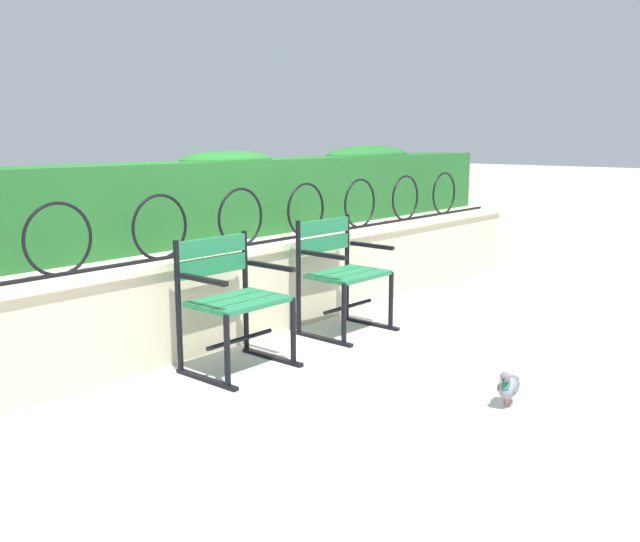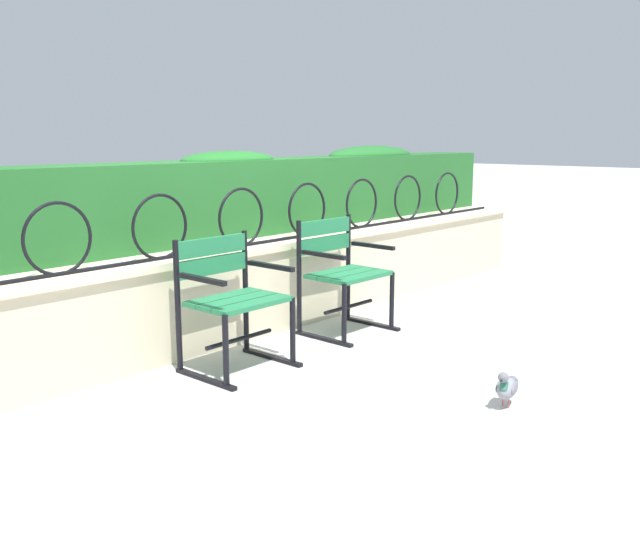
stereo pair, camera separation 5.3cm
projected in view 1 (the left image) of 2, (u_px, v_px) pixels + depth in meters
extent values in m
plane|color=#B7B5AF|center=(327.00, 352.00, 4.74)|extent=(60.00, 60.00, 0.00)
cube|color=beige|center=(250.00, 292.00, 5.16)|extent=(7.27, 0.35, 0.62)
cube|color=beige|center=(249.00, 247.00, 5.10)|extent=(7.27, 0.41, 0.05)
cylinder|color=black|center=(256.00, 243.00, 5.04)|extent=(6.73, 0.02, 0.02)
torus|color=black|center=(58.00, 239.00, 3.87)|extent=(0.42, 0.02, 0.42)
torus|color=black|center=(160.00, 227.00, 4.39)|extent=(0.42, 0.02, 0.42)
torus|color=black|center=(241.00, 218.00, 4.90)|extent=(0.42, 0.02, 0.42)
torus|color=black|center=(306.00, 210.00, 5.41)|extent=(0.42, 0.02, 0.42)
torus|color=black|center=(360.00, 203.00, 5.92)|extent=(0.42, 0.02, 0.42)
torus|color=black|center=(405.00, 198.00, 6.44)|extent=(0.42, 0.02, 0.42)
torus|color=black|center=(444.00, 193.00, 6.95)|extent=(0.42, 0.02, 0.42)
cube|color=#236028|center=(210.00, 200.00, 5.30)|extent=(7.12, 0.49, 0.59)
ellipsoid|color=#206425|center=(228.00, 160.00, 5.39)|extent=(0.87, 0.44, 0.14)
ellipsoid|color=#216328|center=(369.00, 155.00, 6.75)|extent=(1.16, 0.44, 0.18)
cube|color=#237547|center=(255.00, 305.00, 4.21)|extent=(0.56, 0.13, 0.03)
cube|color=#237547|center=(239.00, 301.00, 4.30)|extent=(0.56, 0.13, 0.03)
cube|color=#237547|center=(224.00, 298.00, 4.38)|extent=(0.56, 0.13, 0.03)
cube|color=#237547|center=(212.00, 246.00, 4.39)|extent=(0.56, 0.03, 0.11)
cube|color=#237547|center=(213.00, 266.00, 4.41)|extent=(0.56, 0.03, 0.11)
cylinder|color=black|center=(245.00, 292.00, 4.66)|extent=(0.04, 0.04, 0.83)
cylinder|color=black|center=(293.00, 332.00, 4.43)|extent=(0.04, 0.04, 0.44)
cube|color=black|center=(272.00, 357.00, 4.59)|extent=(0.04, 0.52, 0.02)
cube|color=black|center=(271.00, 266.00, 4.47)|extent=(0.04, 0.40, 0.03)
cylinder|color=black|center=(178.00, 308.00, 4.25)|extent=(0.04, 0.04, 0.83)
cylinder|color=black|center=(227.00, 352.00, 4.01)|extent=(0.04, 0.04, 0.44)
cube|color=black|center=(206.00, 380.00, 4.17)|extent=(0.04, 0.52, 0.02)
cube|color=black|center=(203.00, 280.00, 4.05)|extent=(0.04, 0.40, 0.03)
cylinder|color=black|center=(240.00, 339.00, 4.34)|extent=(0.53, 0.03, 0.03)
cube|color=#237547|center=(363.00, 277.00, 5.04)|extent=(0.56, 0.13, 0.03)
cube|color=#237547|center=(348.00, 274.00, 5.13)|extent=(0.56, 0.13, 0.03)
cube|color=#237547|center=(334.00, 272.00, 5.22)|extent=(0.56, 0.13, 0.03)
cube|color=#237547|center=(324.00, 227.00, 5.22)|extent=(0.56, 0.04, 0.11)
cube|color=#237547|center=(324.00, 244.00, 5.25)|extent=(0.56, 0.04, 0.11)
cylinder|color=black|center=(347.00, 268.00, 5.49)|extent=(0.04, 0.04, 0.84)
cylinder|color=black|center=(391.00, 301.00, 5.25)|extent=(0.04, 0.04, 0.44)
cube|color=black|center=(371.00, 323.00, 5.42)|extent=(0.05, 0.52, 0.02)
cube|color=black|center=(372.00, 246.00, 5.30)|extent=(0.04, 0.40, 0.03)
cylinder|color=black|center=(298.00, 278.00, 5.08)|extent=(0.04, 0.04, 0.84)
cylinder|color=black|center=(344.00, 315.00, 4.84)|extent=(0.04, 0.04, 0.44)
cube|color=black|center=(323.00, 339.00, 5.01)|extent=(0.05, 0.52, 0.02)
cube|color=black|center=(323.00, 255.00, 4.89)|extent=(0.04, 0.40, 0.03)
cylinder|color=black|center=(348.00, 307.00, 5.18)|extent=(0.53, 0.04, 0.03)
ellipsoid|color=gray|center=(508.00, 388.00, 3.77)|extent=(0.21, 0.14, 0.11)
cylinder|color=#2D6B56|center=(506.00, 385.00, 3.71)|extent=(0.07, 0.06, 0.06)
sphere|color=slate|center=(505.00, 377.00, 3.68)|extent=(0.06, 0.06, 0.06)
cone|color=black|center=(504.00, 379.00, 3.65)|extent=(0.02, 0.02, 0.01)
cone|color=#595960|center=(513.00, 382.00, 3.87)|extent=(0.09, 0.08, 0.06)
ellipsoid|color=slate|center=(517.00, 387.00, 3.76)|extent=(0.14, 0.05, 0.07)
ellipsoid|color=slate|center=(501.00, 385.00, 3.80)|extent=(0.14, 0.05, 0.07)
cylinder|color=#C6515B|center=(510.00, 403.00, 3.77)|extent=(0.01, 0.01, 0.05)
cylinder|color=#C6515B|center=(504.00, 400.00, 3.80)|extent=(0.01, 0.01, 0.05)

